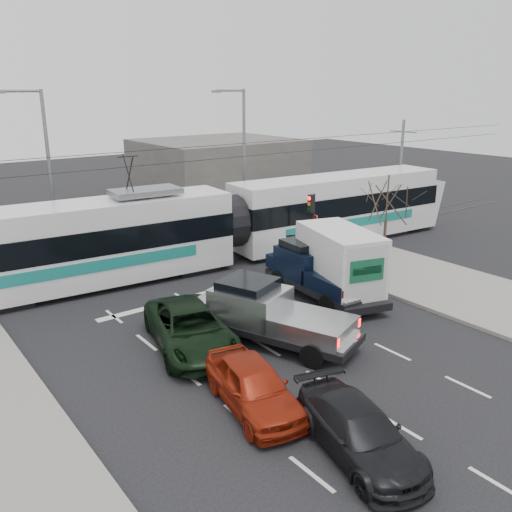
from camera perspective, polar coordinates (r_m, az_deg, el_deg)
ground at (r=21.01m, az=4.76°, el=-8.31°), size 120.00×120.00×0.00m
sidewalk_right at (r=27.40m, az=18.97°, el=-2.82°), size 6.00×60.00×0.15m
rails at (r=28.66m, az=-8.66°, el=-1.32°), size 60.00×1.60×0.03m
building_right at (r=45.84m, az=-4.05°, el=9.02°), size 12.00×10.00×5.00m
bare_tree at (r=26.74m, az=13.63°, el=5.45°), size 2.40×2.40×5.00m
traffic_signal at (r=28.82m, az=5.91°, el=4.54°), size 0.44×0.44×3.60m
street_lamp_near at (r=34.69m, az=-1.51°, el=10.75°), size 2.38×0.25×9.00m
street_lamp_far at (r=31.46m, az=-21.27°, el=8.93°), size 2.38×0.25×9.00m
catenary at (r=27.68m, az=-9.02°, el=6.30°), size 60.00×0.20×7.00m
tram at (r=29.11m, az=-2.97°, el=3.50°), size 29.55×5.42×6.00m
silver_pickup at (r=20.10m, az=1.12°, el=-5.96°), size 4.22×6.55×2.26m
box_truck at (r=24.45m, az=8.12°, el=-0.67°), size 3.93×6.81×3.22m
navy_pickup at (r=24.59m, az=6.19°, el=-1.48°), size 2.60×5.86×2.40m
green_car at (r=19.82m, az=-6.90°, el=-7.57°), size 3.90×5.98×1.53m
red_car at (r=16.25m, az=-0.29°, el=-13.49°), size 2.55×4.57×1.47m
dark_car at (r=14.78m, az=10.80°, el=-17.70°), size 2.91×4.83×1.31m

